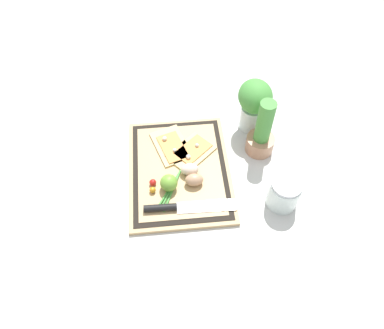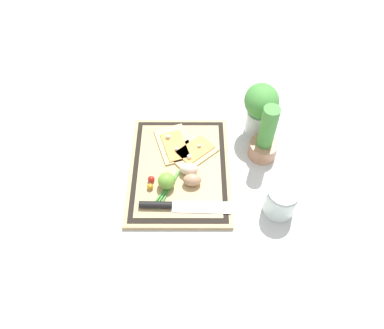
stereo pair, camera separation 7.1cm
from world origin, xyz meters
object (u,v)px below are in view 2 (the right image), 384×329
Objects in this scene: pizza_slice_near at (174,144)px; egg_pink at (189,169)px; herb_pot at (265,140)px; cherry_tomato_red at (151,179)px; sauce_jar at (280,202)px; pizza_slice_far at (193,152)px; herb_glass at (260,107)px; cherry_tomato_yellow at (150,187)px; knife at (170,206)px; egg_brown at (192,180)px; lime at (167,181)px.

egg_pink is at bearing 24.28° from pizza_slice_near.
cherry_tomato_red is at bearing -71.59° from herb_pot.
pizza_slice_far is at bearing -128.64° from sauce_jar.
sauce_jar is at bearing 6.40° from herb_glass.
herb_pot is at bearing 108.41° from cherry_tomato_red.
herb_pot is at bearing 85.03° from pizza_slice_near.
egg_pink is (0.08, -0.01, 0.01)m from pizza_slice_far.
pizza_slice_near is 9.29× the size of cherry_tomato_yellow.
herb_pot is 0.22m from sauce_jar.
pizza_slice_near is at bearing -155.72° from egg_pink.
egg_pink is 0.13m from cherry_tomato_red.
knife is at bearing -18.65° from pizza_slice_far.
pizza_slice_far reaches higher than cherry_tomato_red.
egg_brown is 0.13m from cherry_tomato_yellow.
herb_glass is (-0.24, 0.23, 0.08)m from egg_brown.
cherry_tomato_red is at bearing -57.17° from herb_glass.
pizza_slice_near is 3.15× the size of egg_pink.
egg_pink is 2.95× the size of cherry_tomato_yellow.
pizza_slice_near is 1.01× the size of pizza_slice_far.
lime is 0.40m from herb_glass.
herb_glass is (-0.32, -0.04, 0.07)m from sauce_jar.
herb_glass is at bearing 117.20° from pizza_slice_far.
herb_pot is (-0.14, 0.32, 0.03)m from lime.
egg_brown is (0.16, 0.06, 0.01)m from pizza_slice_near.
egg_pink is 0.32m from herb_glass.
lime is (-0.08, -0.01, 0.02)m from knife.
egg_pink is at bearing -50.19° from herb_glass.
lime is at bearing 100.84° from cherry_tomato_yellow.
egg_pink is at bearing 105.25° from cherry_tomato_red.
cherry_tomato_red is (-0.01, -0.13, -0.01)m from egg_brown.
pizza_slice_far is at bearing 63.52° from pizza_slice_near.
lime is 0.25× the size of herb_pot.
pizza_slice_near is 0.07m from pizza_slice_far.
lime reaches higher than pizza_slice_far.
lime is 0.35m from sauce_jar.
cherry_tomato_yellow is (0.02, -0.13, -0.01)m from egg_brown.
pizza_slice_far is at bearing 161.35° from knife.
cherry_tomato_red is at bearing 176.17° from cherry_tomato_yellow.
sauce_jar is 0.52× the size of herb_glass.
cherry_tomato_yellow is 0.19× the size of sauce_jar.
cherry_tomato_red is (-0.02, -0.05, -0.02)m from lime.
knife is at bearing -38.23° from egg_brown.
pizza_slice_far reaches higher than knife.
cherry_tomato_yellow is (-0.07, -0.06, 0.00)m from knife.
herb_glass reaches higher than egg_brown.
knife is at bearing -24.27° from egg_pink.
pizza_slice_far is 3.11× the size of egg_brown.
cherry_tomato_red reaches higher than cherry_tomato_yellow.
pizza_slice_near is at bearing 173.91° from lime.
herb_glass reaches higher than pizza_slice_far.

